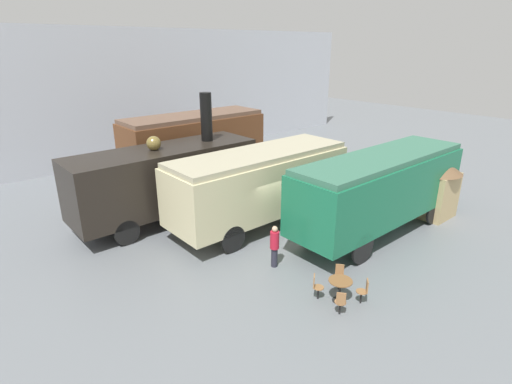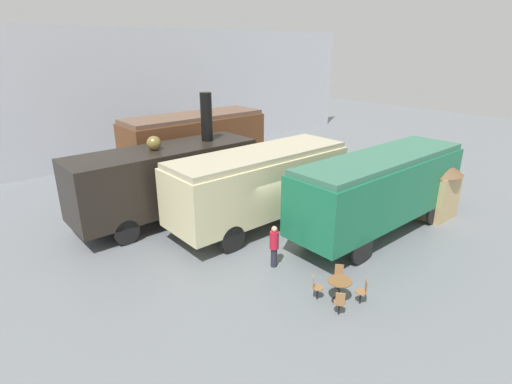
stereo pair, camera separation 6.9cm
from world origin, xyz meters
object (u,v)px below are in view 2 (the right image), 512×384
Objects in this scene: steam_locomotive at (166,177)px; streamlined_locomotive at (390,183)px; cafe_table_near at (339,286)px; ticket_kiosk at (435,183)px; passenger_coach_wooden at (195,142)px; cafe_chair_0 at (339,275)px; visitor_person at (274,245)px; passenger_coach_vintage at (260,182)px.

steam_locomotive is 0.77× the size of streamlined_locomotive.
ticket_kiosk is at bearing 9.65° from cafe_table_near.
passenger_coach_wooden is 0.75× the size of streamlined_locomotive.
visitor_person is (-0.70, 2.49, 0.39)m from cafe_chair_0.
passenger_coach_wooden is 11.06m from visitor_person.
passenger_coach_vintage is at bearing 72.11° from cafe_table_near.
cafe_chair_0 is at bearing -103.92° from passenger_coach_vintage.
cafe_table_near is 2.99m from visitor_person.
streamlined_locomotive is 6.06m from cafe_chair_0.
streamlined_locomotive reaches higher than visitor_person.
passenger_coach_wooden is 0.97× the size of passenger_coach_vintage.
streamlined_locomotive reaches higher than cafe_table_near.
cafe_table_near is at bearing -103.22° from passenger_coach_wooden.
streamlined_locomotive is (3.01, -11.22, -0.31)m from passenger_coach_wooden.
steam_locomotive is 11.24× the size of cafe_table_near.
passenger_coach_vintage is 5.77m from streamlined_locomotive.
steam_locomotive is at bearing 95.49° from cafe_table_near.
streamlined_locomotive is 2.94m from ticket_kiosk.
passenger_coach_vintage reaches higher than cafe_chair_0.
ticket_kiosk reaches higher than cafe_chair_0.
passenger_coach_vintage is 2.90× the size of ticket_kiosk.
steam_locomotive is 10.17m from streamlined_locomotive.
visitor_person reaches higher than cafe_table_near.
steam_locomotive reaches higher than cafe_chair_0.
ticket_kiosk is at bearing -38.87° from steam_locomotive.
cafe_chair_0 is 0.52× the size of visitor_person.
streamlined_locomotive reaches higher than passenger_coach_vintage.
passenger_coach_wooden is at bearing 116.13° from ticket_kiosk.
passenger_coach_wooden is at bearing 80.94° from passenger_coach_vintage.
steam_locomotive is (-4.07, -3.91, -0.33)m from passenger_coach_wooden.
visitor_person is (-2.11, -3.23, -1.18)m from passenger_coach_vintage.
steam_locomotive reaches higher than streamlined_locomotive.
streamlined_locomotive is at bearing 166.59° from ticket_kiosk.
passenger_coach_wooden is 0.97× the size of steam_locomotive.
steam_locomotive is 9.68m from cafe_table_near.
cafe_table_near is 0.47× the size of visitor_person.
visitor_person reaches higher than cafe_chair_0.
passenger_coach_wooden reaches higher than cafe_table_near.
passenger_coach_vintage is at bearing 146.22° from ticket_kiosk.
visitor_person is (-6.27, 0.77, -1.23)m from streamlined_locomotive.
ticket_kiosk is (2.83, -0.67, -0.46)m from streamlined_locomotive.
steam_locomotive is 9.29m from cafe_chair_0.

